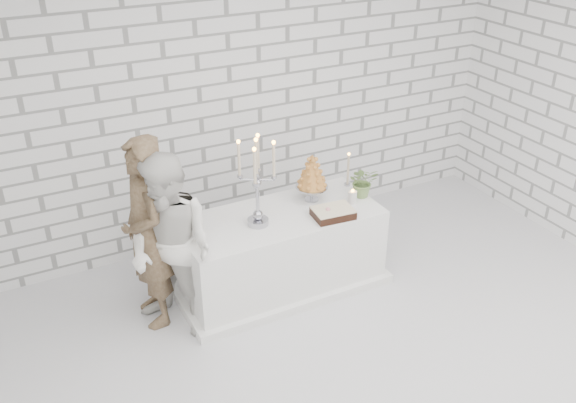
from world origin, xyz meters
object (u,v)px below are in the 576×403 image
Objects in this scene: groom at (147,234)px; croquembouche at (312,178)px; cake_table at (280,251)px; candelabra at (257,183)px; bride at (171,248)px.

groom is 1.56m from croquembouche.
candelabra is (-0.24, -0.05, 0.78)m from cake_table.
croquembouche is (1.55, 0.03, 0.14)m from groom.
groom is at bearing -178.87° from croquembouche.
bride is 1.46m from croquembouche.
croquembouche is (0.63, 0.17, -0.17)m from candelabra.
croquembouche is at bearing 68.76° from bride.
bride is at bearing -169.94° from croquembouche.
candelabra is (0.80, 0.08, 0.36)m from bride.
croquembouche is at bearing 15.37° from candelabra.
candelabra is at bearing 64.48° from bride.
groom is 0.26m from bride.
groom is at bearing 175.74° from cake_table.
bride reaches higher than croquembouche.
croquembouche is (1.42, 0.25, 0.19)m from bride.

